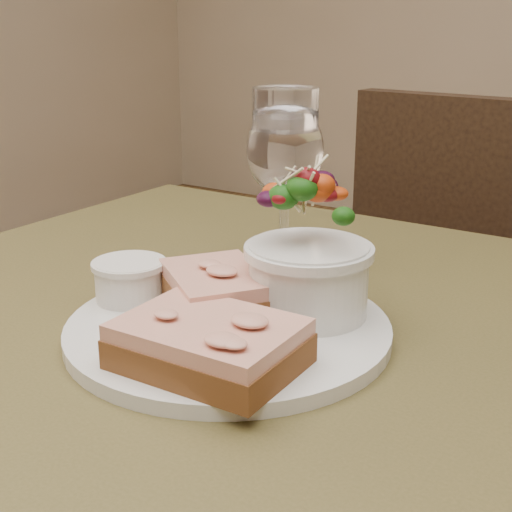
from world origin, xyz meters
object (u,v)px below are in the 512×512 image
Objects in this scene: cafe_table at (228,431)px; salad_bowl at (309,247)px; sandwich_front at (209,344)px; sandwich_back at (217,288)px; chair_far at (500,437)px; ramekin at (130,278)px; wine_glass at (285,156)px; dinner_plate at (228,329)px.

salad_bowl is at bearing 36.66° from cafe_table.
sandwich_front is 0.10m from sandwich_back.
chair_far is 0.89m from ramekin.
ramekin is 0.35× the size of wine_glass.
ramekin is at bearing -169.53° from cafe_table.
wine_glass is at bearing 104.33° from dinner_plate.
wine_glass is at bearing 83.77° from chair_far.
chair_far reaches higher than sandwich_back.
chair_far reaches higher than salad_bowl.
salad_bowl reaches higher than sandwich_front.
dinner_plate is 0.11m from ramekin.
dinner_plate is at bearing -75.67° from wine_glass.
ramekin is at bearing -111.98° from wine_glass.
chair_far is 0.86m from dinner_plate.
ramekin is 0.16m from salad_bowl.
ramekin is (-0.10, -0.01, 0.03)m from dinner_plate.
sandwich_back is (-0.05, 0.08, 0.01)m from sandwich_front.
chair_far is 0.86m from sandwich_back.
cafe_table is 6.25× the size of sandwich_back.
chair_far is at bearing 83.86° from dinner_plate.
sandwich_back is at bearing -146.82° from salad_bowl.
sandwich_front is at bearing -72.05° from wine_glass.
sandwich_back is at bearing -173.47° from cafe_table.
dinner_plate is 1.54× the size of wine_glass.
wine_glass is at bearing 106.52° from sandwich_front.
chair_far is 3.34× the size of dinner_plate.
ramekin is at bearing -176.75° from dinner_plate.
wine_glass reaches higher than sandwich_back.
wine_glass reaches higher than chair_far.
sandwich_front is 0.74× the size of wine_glass.
cafe_table is 0.89× the size of chair_far.
sandwich_front is at bearing 92.22° from chair_far.
sandwich_front is 1.02× the size of salad_bowl.
sandwich_back reaches higher than cafe_table.
sandwich_front is (0.04, -0.08, 0.13)m from cafe_table.
cafe_table is at bearing 130.62° from dinner_plate.
sandwich_back is 0.09m from salad_bowl.
sandwich_front is at bearing -25.16° from ramekin.
dinner_plate is at bearing -130.93° from salad_bowl.
ramekin is at bearing -158.54° from salad_bowl.
sandwich_front is (0.03, -0.07, 0.02)m from dinner_plate.
sandwich_front is 0.13m from salad_bowl.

